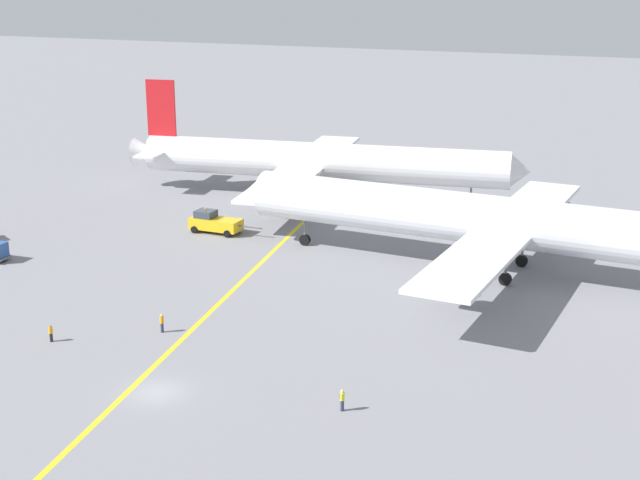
% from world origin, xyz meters
% --- Properties ---
extents(ground_plane, '(600.00, 600.00, 0.00)m').
position_xyz_m(ground_plane, '(0.00, 0.00, 0.00)').
color(ground_plane, gray).
extents(taxiway_stripe, '(17.68, 118.83, 0.01)m').
position_xyz_m(taxiway_stripe, '(-3.65, 10.00, 0.00)').
color(taxiway_stripe, yellow).
rests_on(taxiway_stripe, ground).
extents(airliner_at_gate_left, '(58.11, 46.28, 16.05)m').
position_xyz_m(airliner_at_gate_left, '(-12.78, 63.05, 5.12)').
color(airliner_at_gate_left, white).
rests_on(airliner_at_gate_left, ground).
extents(airliner_being_pushed, '(59.30, 46.46, 16.15)m').
position_xyz_m(airliner_being_pushed, '(16.89, 38.93, 5.71)').
color(airliner_being_pushed, white).
rests_on(airliner_being_pushed, ground).
extents(pushback_tug, '(9.72, 3.06, 3.01)m').
position_xyz_m(pushback_tug, '(-17.62, 40.86, 1.28)').
color(pushback_tug, gold).
rests_on(pushback_tug, ground).
extents(ground_crew_ramp_agent_by_cones, '(0.39, 0.44, 1.55)m').
position_xyz_m(ground_crew_ramp_agent_by_cones, '(-14.00, 4.94, 0.80)').
color(ground_crew_ramp_agent_by_cones, black).
rests_on(ground_crew_ramp_agent_by_cones, ground).
extents(ground_crew_wing_walker_right, '(0.36, 0.50, 1.72)m').
position_xyz_m(ground_crew_wing_walker_right, '(14.48, 2.75, 0.90)').
color(ground_crew_wing_walker_right, '#2D3351').
rests_on(ground_crew_wing_walker_right, ground).
extents(ground_crew_marshaller_foreground, '(0.40, 0.43, 1.75)m').
position_xyz_m(ground_crew_marshaller_foreground, '(-6.13, 10.57, 0.92)').
color(ground_crew_marshaller_foreground, '#2D3351').
rests_on(ground_crew_marshaller_foreground, ground).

